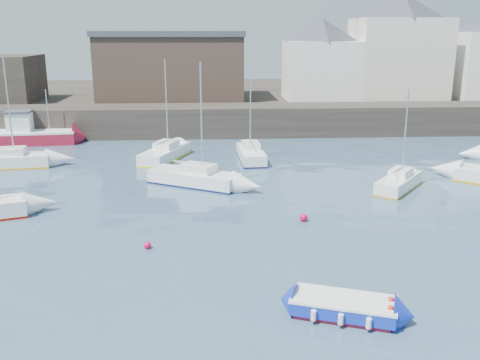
{
  "coord_description": "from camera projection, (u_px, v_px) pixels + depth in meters",
  "views": [
    {
      "loc": [
        -1.91,
        -19.8,
        10.4
      ],
      "look_at": [
        0.0,
        12.0,
        1.5
      ],
      "focal_mm": 40.0,
      "sensor_mm": 36.0,
      "label": 1
    }
  ],
  "objects": [
    {
      "name": "fishing_boat",
      "position": [
        31.0,
        133.0,
        50.85
      ],
      "size": [
        7.98,
        3.62,
        5.13
      ],
      "color": "maroon",
      "rests_on": "ground"
    },
    {
      "name": "buoy_near",
      "position": [
        148.0,
        248.0,
        26.48
      ],
      "size": [
        0.36,
        0.36,
        0.36
      ],
      "primitive_type": "sphere",
      "color": "#D6043C",
      "rests_on": "ground"
    },
    {
      "name": "buoy_far",
      "position": [
        183.0,
        175.0,
        39.9
      ],
      "size": [
        0.4,
        0.4,
        0.4
      ],
      "primitive_type": "sphere",
      "color": "#D6043C",
      "rests_on": "ground"
    },
    {
      "name": "water",
      "position": [
        257.0,
        293.0,
        21.94
      ],
      "size": [
        220.0,
        220.0,
        0.0
      ],
      "primitive_type": "plane",
      "color": "#2D4760",
      "rests_on": "ground"
    },
    {
      "name": "land_strip",
      "position": [
        222.0,
        100.0,
        72.52
      ],
      "size": [
        90.0,
        32.0,
        2.8
      ],
      "primitive_type": "cube",
      "color": "#28231E",
      "rests_on": "ground"
    },
    {
      "name": "buoy_mid",
      "position": [
        304.0,
        221.0,
        30.3
      ],
      "size": [
        0.46,
        0.46,
        0.46
      ],
      "primitive_type": "sphere",
      "color": "#D6043C",
      "rests_on": "ground"
    },
    {
      "name": "sailboat_c",
      "position": [
        399.0,
        182.0,
        36.22
      ],
      "size": [
        4.43,
        4.99,
        6.69
      ],
      "color": "white",
      "rests_on": "ground"
    },
    {
      "name": "sailboat_b",
      "position": [
        195.0,
        178.0,
        37.21
      ],
      "size": [
        6.78,
        5.07,
        8.48
      ],
      "color": "white",
      "rests_on": "ground"
    },
    {
      "name": "quay_wall",
      "position": [
        227.0,
        120.0,
        55.19
      ],
      "size": [
        90.0,
        5.0,
        3.0
      ],
      "primitive_type": "cube",
      "color": "#28231E",
      "rests_on": "ground"
    },
    {
      "name": "sailboat_f",
      "position": [
        251.0,
        154.0,
        44.49
      ],
      "size": [
        2.16,
        5.95,
        7.63
      ],
      "color": "white",
      "rests_on": "ground"
    },
    {
      "name": "sailboat_h",
      "position": [
        165.0,
        153.0,
        44.82
      ],
      "size": [
        4.16,
        6.69,
        8.21
      ],
      "color": "white",
      "rests_on": "ground"
    },
    {
      "name": "sailboat_e",
      "position": [
        6.0,
        160.0,
        42.12
      ],
      "size": [
        6.93,
        2.95,
        8.65
      ],
      "color": "white",
      "rests_on": "ground"
    },
    {
      "name": "blue_dinghy",
      "position": [
        343.0,
        306.0,
        20.09
      ],
      "size": [
        4.25,
        2.9,
        0.75
      ],
      "color": "maroon",
      "rests_on": "ground"
    },
    {
      "name": "warehouse",
      "position": [
        172.0,
        65.0,
        61.16
      ],
      "size": [
        16.4,
        10.4,
        7.6
      ],
      "color": "#3D2D26",
      "rests_on": "land_strip"
    },
    {
      "name": "bldg_east_d",
      "position": [
        321.0,
        59.0,
        60.49
      ],
      "size": [
        11.14,
        11.14,
        8.95
      ],
      "color": "white",
      "rests_on": "land_strip"
    },
    {
      "name": "bldg_east_a",
      "position": [
        399.0,
        45.0,
        61.1
      ],
      "size": [
        13.36,
        13.36,
        11.8
      ],
      "color": "beige",
      "rests_on": "land_strip"
    }
  ]
}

